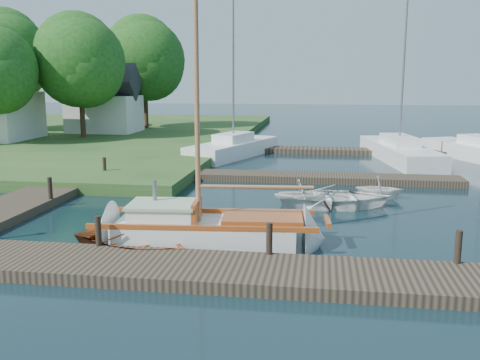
# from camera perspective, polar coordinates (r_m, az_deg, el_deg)

# --- Properties ---
(ground) EXTENTS (160.00, 160.00, 0.00)m
(ground) POSITION_cam_1_polar(r_m,az_deg,el_deg) (18.57, -0.00, -3.64)
(ground) COLOR black
(ground) RESTS_ON ground
(near_dock) EXTENTS (18.00, 2.20, 0.30)m
(near_dock) POSITION_cam_1_polar(r_m,az_deg,el_deg) (12.89, -4.06, -9.58)
(near_dock) COLOR black
(near_dock) RESTS_ON ground
(left_dock) EXTENTS (2.20, 18.00, 0.30)m
(left_dock) POSITION_cam_1_polar(r_m,az_deg,el_deg) (22.93, -19.38, -1.09)
(left_dock) COLOR black
(left_dock) RESTS_ON ground
(far_dock) EXTENTS (14.00, 1.60, 0.30)m
(far_dock) POSITION_cam_1_polar(r_m,az_deg,el_deg) (24.70, 6.87, 0.27)
(far_dock) COLOR black
(far_dock) RESTS_ON ground
(pontoon) EXTENTS (30.00, 1.60, 0.30)m
(pontoon) POSITION_cam_1_polar(r_m,az_deg,el_deg) (34.85, 20.67, 2.72)
(pontoon) COLOR black
(pontoon) RESTS_ON ground
(mooring_post_1) EXTENTS (0.16, 0.16, 0.80)m
(mooring_post_1) POSITION_cam_1_polar(r_m,az_deg,el_deg) (14.54, -14.88, -5.27)
(mooring_post_1) COLOR black
(mooring_post_1) RESTS_ON near_dock
(mooring_post_2) EXTENTS (0.16, 0.16, 0.80)m
(mooring_post_2) POSITION_cam_1_polar(r_m,az_deg,el_deg) (13.43, 3.14, -6.25)
(mooring_post_2) COLOR black
(mooring_post_2) RESTS_ON near_dock
(mooring_post_3) EXTENTS (0.16, 0.16, 0.80)m
(mooring_post_3) POSITION_cam_1_polar(r_m,az_deg,el_deg) (13.77, 22.25, -6.62)
(mooring_post_3) COLOR black
(mooring_post_3) RESTS_ON near_dock
(mooring_post_4) EXTENTS (0.16, 0.16, 0.80)m
(mooring_post_4) POSITION_cam_1_polar(r_m,az_deg,el_deg) (20.63, -19.60, -0.82)
(mooring_post_4) COLOR black
(mooring_post_4) RESTS_ON left_dock
(mooring_post_5) EXTENTS (0.16, 0.16, 0.80)m
(mooring_post_5) POSITION_cam_1_polar(r_m,az_deg,el_deg) (25.07, -14.25, 1.45)
(mooring_post_5) COLOR black
(mooring_post_5) RESTS_ON left_dock
(sailboat) EXTENTS (7.29, 2.58, 9.83)m
(sailboat) POSITION_cam_1_polar(r_m,az_deg,el_deg) (15.18, -3.04, -5.62)
(sailboat) COLOR silver
(sailboat) RESTS_ON ground
(dinghy) EXTENTS (4.09, 3.51, 0.71)m
(dinghy) POSITION_cam_1_polar(r_m,az_deg,el_deg) (14.94, -11.40, -6.05)
(dinghy) COLOR #94491A
(dinghy) RESTS_ON ground
(tender_b) EXTENTS (2.42, 2.21, 1.08)m
(tender_b) POSITION_cam_1_polar(r_m,az_deg,el_deg) (19.84, 6.62, -1.16)
(tender_b) COLOR silver
(tender_b) RESTS_ON ground
(tender_c) EXTENTS (4.40, 3.38, 0.85)m
(tender_c) POSITION_cam_1_polar(r_m,az_deg,el_deg) (19.82, 10.13, -1.63)
(tender_c) COLOR silver
(tender_c) RESTS_ON ground
(tender_d) EXTENTS (2.04, 1.82, 0.98)m
(tender_d) POSITION_cam_1_polar(r_m,az_deg,el_deg) (21.61, 14.72, -0.61)
(tender_d) COLOR silver
(tender_d) RESTS_ON ground
(marina_boat_0) EXTENTS (4.75, 8.18, 10.72)m
(marina_boat_0) POSITION_cam_1_polar(r_m,az_deg,el_deg) (32.10, -0.70, 3.54)
(marina_boat_0) COLOR silver
(marina_boat_0) RESTS_ON ground
(marina_boat_3) EXTENTS (3.75, 9.93, 11.34)m
(marina_boat_3) POSITION_cam_1_polar(r_m,az_deg,el_deg) (32.04, 16.60, 3.07)
(marina_boat_3) COLOR silver
(marina_boat_3) RESTS_ON ground
(house_c) EXTENTS (5.25, 4.00, 5.28)m
(house_c) POSITION_cam_1_polar(r_m,az_deg,el_deg) (43.19, -14.25, 7.76)
(house_c) COLOR white
(house_c) RESTS_ON shore
(tree_3) EXTENTS (6.41, 6.38, 8.74)m
(tree_3) POSITION_cam_1_polar(r_m,az_deg,el_deg) (39.55, -16.72, 12.07)
(tree_3) COLOR #332114
(tree_3) RESTS_ON shore
(tree_4) EXTENTS (7.01, 7.01, 9.66)m
(tree_4) POSITION_cam_1_polar(r_m,az_deg,el_deg) (46.90, -23.70, 12.05)
(tree_4) COLOR #332114
(tree_4) RESTS_ON shore
(tree_7) EXTENTS (6.83, 6.83, 9.38)m
(tree_7) POSITION_cam_1_polar(r_m,az_deg,el_deg) (46.25, -10.14, 12.59)
(tree_7) COLOR #332114
(tree_7) RESTS_ON shore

